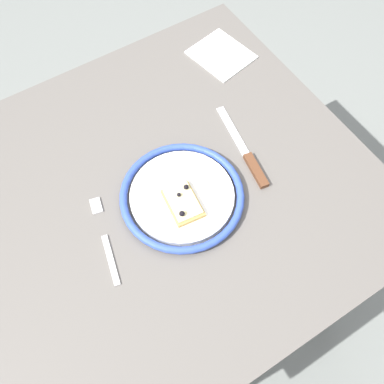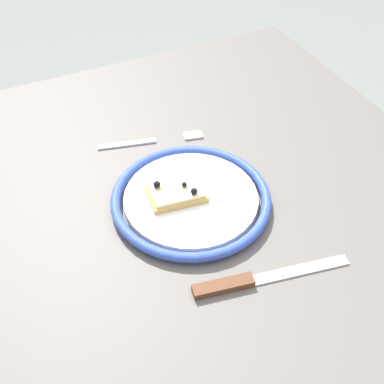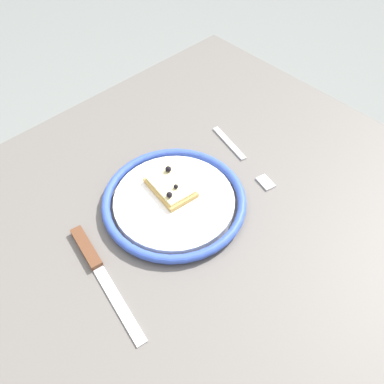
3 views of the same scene
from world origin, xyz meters
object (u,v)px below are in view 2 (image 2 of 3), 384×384
object	(u,v)px
pizza_slice_near	(176,193)
fork	(152,141)
dining_table	(207,223)
knife	(245,281)
plate	(191,199)

from	to	relation	value
pizza_slice_near	fork	xyz separation A→B (m)	(-0.17, 0.03, -0.02)
pizza_slice_near	fork	world-z (taller)	pizza_slice_near
dining_table	knife	xyz separation A→B (m)	(0.21, -0.05, 0.10)
plate	knife	size ratio (longest dim) A/B	1.11
dining_table	fork	distance (m)	0.19
plate	fork	bearing A→B (deg)	178.77
fork	pizza_slice_near	bearing A→B (deg)	-8.35
dining_table	knife	world-z (taller)	knife
fork	knife	bearing A→B (deg)	-0.36
pizza_slice_near	fork	bearing A→B (deg)	171.65
dining_table	fork	xyz separation A→B (m)	(-0.15, -0.04, 0.10)
plate	pizza_slice_near	xyz separation A→B (m)	(-0.01, -0.02, 0.01)
dining_table	knife	bearing A→B (deg)	-12.32
dining_table	plate	distance (m)	0.12
dining_table	plate	world-z (taller)	plate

